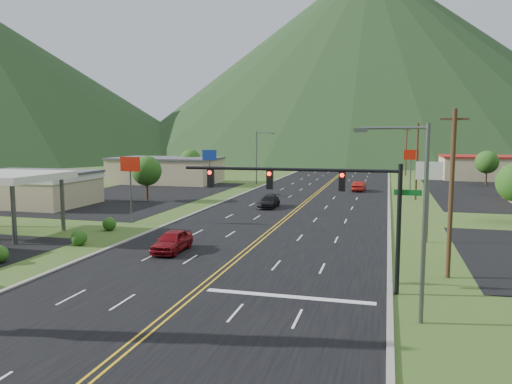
% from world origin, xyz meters
% --- Properties ---
extents(traffic_signal, '(13.10, 0.43, 7.00)m').
position_xyz_m(traffic_signal, '(6.48, 14.00, 5.33)').
color(traffic_signal, black).
rests_on(traffic_signal, ground).
extents(streetlight_east, '(3.28, 0.25, 9.00)m').
position_xyz_m(streetlight_east, '(11.18, 10.00, 5.18)').
color(streetlight_east, '#59595E').
rests_on(streetlight_east, ground).
extents(streetlight_west, '(3.28, 0.25, 9.00)m').
position_xyz_m(streetlight_west, '(-11.68, 70.00, 5.18)').
color(streetlight_west, '#59595E').
rests_on(streetlight_west, ground).
extents(building_west_mid, '(14.40, 10.40, 4.10)m').
position_xyz_m(building_west_mid, '(-32.00, 38.00, 2.27)').
color(building_west_mid, '#CBB48D').
rests_on(building_west_mid, ground).
extents(building_west_far, '(18.40, 11.40, 4.50)m').
position_xyz_m(building_west_far, '(-28.00, 68.00, 2.26)').
color(building_west_far, '#CBB48D').
rests_on(building_west_far, ground).
extents(building_east_far, '(16.40, 12.40, 4.50)m').
position_xyz_m(building_east_far, '(28.00, 90.00, 2.26)').
color(building_east_far, '#CBB48D').
rests_on(building_east_far, ground).
extents(pole_sign_west_a, '(2.00, 0.18, 6.40)m').
position_xyz_m(pole_sign_west_a, '(-14.00, 30.00, 5.05)').
color(pole_sign_west_a, '#59595E').
rests_on(pole_sign_west_a, ground).
extents(pole_sign_west_b, '(2.00, 0.18, 6.40)m').
position_xyz_m(pole_sign_west_b, '(-14.00, 52.00, 5.05)').
color(pole_sign_west_b, '#59595E').
rests_on(pole_sign_west_b, ground).
extents(pole_sign_east_a, '(2.00, 0.18, 6.40)m').
position_xyz_m(pole_sign_east_a, '(13.00, 28.00, 5.05)').
color(pole_sign_east_a, '#59595E').
rests_on(pole_sign_east_a, ground).
extents(pole_sign_east_b, '(2.00, 0.18, 6.40)m').
position_xyz_m(pole_sign_east_b, '(13.00, 60.00, 5.05)').
color(pole_sign_east_b, '#59595E').
rests_on(pole_sign_east_b, ground).
extents(tree_west_a, '(3.84, 3.84, 5.82)m').
position_xyz_m(tree_west_a, '(-20.00, 45.00, 3.89)').
color(tree_west_a, '#382314').
rests_on(tree_west_a, ground).
extents(tree_west_b, '(3.84, 3.84, 5.82)m').
position_xyz_m(tree_west_b, '(-25.00, 72.00, 3.89)').
color(tree_west_b, '#382314').
rests_on(tree_west_b, ground).
extents(tree_east_b, '(3.84, 3.84, 5.82)m').
position_xyz_m(tree_east_b, '(26.00, 78.00, 3.89)').
color(tree_east_b, '#382314').
rests_on(tree_east_b, ground).
extents(utility_pole_a, '(1.60, 0.28, 10.00)m').
position_xyz_m(utility_pole_a, '(13.50, 18.00, 5.13)').
color(utility_pole_a, '#382314').
rests_on(utility_pole_a, ground).
extents(utility_pole_b, '(1.60, 0.28, 10.00)m').
position_xyz_m(utility_pole_b, '(13.50, 55.00, 5.13)').
color(utility_pole_b, '#382314').
rests_on(utility_pole_b, ground).
extents(utility_pole_c, '(1.60, 0.28, 10.00)m').
position_xyz_m(utility_pole_c, '(13.50, 95.00, 5.13)').
color(utility_pole_c, '#382314').
rests_on(utility_pole_c, ground).
extents(utility_pole_d, '(1.60, 0.28, 10.00)m').
position_xyz_m(utility_pole_d, '(13.50, 135.00, 5.13)').
color(utility_pole_d, '#382314').
rests_on(utility_pole_d, ground).
extents(mountain_n, '(220.00, 220.00, 85.00)m').
position_xyz_m(mountain_n, '(0.00, 220.00, 42.50)').
color(mountain_n, '#173216').
rests_on(mountain_n, ground).
extents(car_red_near, '(1.93, 4.60, 1.56)m').
position_xyz_m(car_red_near, '(-5.14, 19.82, 0.78)').
color(car_red_near, maroon).
rests_on(car_red_near, ground).
extents(car_dark_mid, '(1.95, 4.77, 1.38)m').
position_xyz_m(car_dark_mid, '(-3.40, 43.04, 0.69)').
color(car_dark_mid, black).
rests_on(car_dark_mid, ground).
extents(car_red_far, '(1.95, 4.62, 1.48)m').
position_xyz_m(car_red_far, '(5.81, 63.04, 0.74)').
color(car_red_far, maroon).
rests_on(car_red_far, ground).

